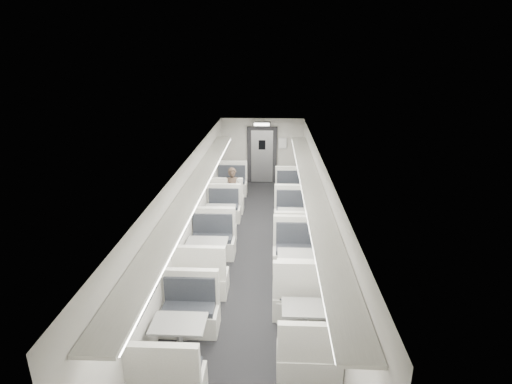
# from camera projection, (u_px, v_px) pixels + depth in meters

# --- Properties ---
(room) EXTENTS (3.24, 12.24, 2.64)m
(room) POSITION_uv_depth(u_px,v_px,m) (254.00, 212.00, 9.12)
(room) COLOR black
(room) RESTS_ON ground
(booth_left_a) EXTENTS (1.05, 2.13, 1.14)m
(booth_left_a) POSITION_uv_depth(u_px,v_px,m) (229.00, 191.00, 12.95)
(booth_left_a) COLOR silver
(booth_left_a) RESTS_ON room
(booth_left_b) EXTENTS (0.98, 1.98, 1.06)m
(booth_left_b) POSITION_uv_depth(u_px,v_px,m) (220.00, 219.00, 10.87)
(booth_left_b) COLOR silver
(booth_left_b) RESTS_ON room
(booth_left_c) EXTENTS (1.07, 2.17, 1.16)m
(booth_left_c) POSITION_uv_depth(u_px,v_px,m) (207.00, 257.00, 8.77)
(booth_left_c) COLOR silver
(booth_left_c) RESTS_ON room
(booth_left_d) EXTENTS (1.01, 2.04, 1.09)m
(booth_left_d) POSITION_uv_depth(u_px,v_px,m) (180.00, 341.00, 6.25)
(booth_left_d) COLOR silver
(booth_left_d) RESTS_ON room
(booth_right_a) EXTENTS (1.01, 2.05, 1.10)m
(booth_right_a) POSITION_uv_depth(u_px,v_px,m) (291.00, 197.00, 12.47)
(booth_right_a) COLOR silver
(booth_right_a) RESTS_ON room
(booth_right_b) EXTENTS (1.07, 2.16, 1.16)m
(booth_right_b) POSITION_uv_depth(u_px,v_px,m) (294.00, 225.00, 10.42)
(booth_right_b) COLOR silver
(booth_right_b) RESTS_ON room
(booth_right_c) EXTENTS (1.11, 2.25, 1.21)m
(booth_right_c) POSITION_uv_depth(u_px,v_px,m) (300.00, 272.00, 8.16)
(booth_right_c) COLOR silver
(booth_right_c) RESTS_ON room
(booth_right_d) EXTENTS (0.97, 1.96, 1.05)m
(booth_right_d) POSITION_uv_depth(u_px,v_px,m) (305.00, 324.00, 6.67)
(booth_right_d) COLOR silver
(booth_right_d) RESTS_ON room
(passenger) EXTENTS (0.53, 0.35, 1.45)m
(passenger) POSITION_uv_depth(u_px,v_px,m) (233.00, 192.00, 11.87)
(passenger) COLOR black
(passenger) RESTS_ON room
(window_a) EXTENTS (0.02, 1.18, 0.84)m
(window_a) POSITION_uv_depth(u_px,v_px,m) (212.00, 165.00, 12.34)
(window_a) COLOR black
(window_a) RESTS_ON room
(window_b) EXTENTS (0.02, 1.18, 0.84)m
(window_b) POSITION_uv_depth(u_px,v_px,m) (199.00, 188.00, 10.27)
(window_b) COLOR black
(window_b) RESTS_ON room
(window_c) EXTENTS (0.02, 1.18, 0.84)m
(window_c) POSITION_uv_depth(u_px,v_px,m) (179.00, 222.00, 8.19)
(window_c) COLOR black
(window_c) RESTS_ON room
(window_d) EXTENTS (0.02, 1.18, 0.84)m
(window_d) POSITION_uv_depth(u_px,v_px,m) (147.00, 279.00, 6.12)
(window_d) COLOR black
(window_d) RESTS_ON room
(luggage_rack_left) EXTENTS (0.46, 10.40, 0.09)m
(luggage_rack_left) POSITION_uv_depth(u_px,v_px,m) (196.00, 185.00, 8.65)
(luggage_rack_left) COLOR silver
(luggage_rack_left) RESTS_ON room
(luggage_rack_right) EXTENTS (0.46, 10.40, 0.09)m
(luggage_rack_right) POSITION_uv_depth(u_px,v_px,m) (311.00, 187.00, 8.55)
(luggage_rack_right) COLOR silver
(luggage_rack_right) RESTS_ON room
(vestibule_door) EXTENTS (1.10, 0.13, 2.10)m
(vestibule_door) POSITION_uv_depth(u_px,v_px,m) (262.00, 155.00, 14.77)
(vestibule_door) COLOR black
(vestibule_door) RESTS_ON room
(exit_sign) EXTENTS (0.62, 0.12, 0.16)m
(exit_sign) POSITION_uv_depth(u_px,v_px,m) (262.00, 124.00, 13.90)
(exit_sign) COLOR black
(exit_sign) RESTS_ON room
(wall_notice) EXTENTS (0.32, 0.02, 0.40)m
(wall_notice) POSITION_uv_depth(u_px,v_px,m) (283.00, 143.00, 14.57)
(wall_notice) COLOR silver
(wall_notice) RESTS_ON room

